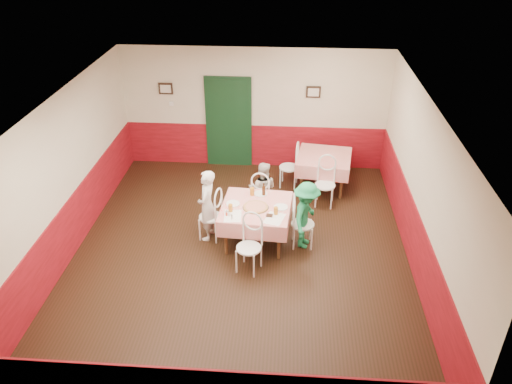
# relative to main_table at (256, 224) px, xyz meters

# --- Properties ---
(floor) EXTENTS (7.00, 7.00, 0.00)m
(floor) POSITION_rel_main_table_xyz_m (-0.25, -0.36, -0.38)
(floor) COLOR black
(floor) RESTS_ON ground
(ceiling) EXTENTS (7.00, 7.00, 0.00)m
(ceiling) POSITION_rel_main_table_xyz_m (-0.25, -0.36, 2.42)
(ceiling) COLOR white
(ceiling) RESTS_ON back_wall
(back_wall) EXTENTS (6.00, 0.10, 2.80)m
(back_wall) POSITION_rel_main_table_xyz_m (-0.25, 3.14, 1.02)
(back_wall) COLOR beige
(back_wall) RESTS_ON ground
(front_wall) EXTENTS (6.00, 0.10, 2.80)m
(front_wall) POSITION_rel_main_table_xyz_m (-0.25, -3.86, 1.02)
(front_wall) COLOR beige
(front_wall) RESTS_ON ground
(left_wall) EXTENTS (0.10, 7.00, 2.80)m
(left_wall) POSITION_rel_main_table_xyz_m (-3.25, -0.36, 1.02)
(left_wall) COLOR beige
(left_wall) RESTS_ON ground
(right_wall) EXTENTS (0.10, 7.00, 2.80)m
(right_wall) POSITION_rel_main_table_xyz_m (2.75, -0.36, 1.02)
(right_wall) COLOR beige
(right_wall) RESTS_ON ground
(wainscot_back) EXTENTS (6.00, 0.03, 1.00)m
(wainscot_back) POSITION_rel_main_table_xyz_m (-0.25, 3.12, 0.12)
(wainscot_back) COLOR maroon
(wainscot_back) RESTS_ON ground
(wainscot_left) EXTENTS (0.03, 7.00, 1.00)m
(wainscot_left) POSITION_rel_main_table_xyz_m (-3.24, -0.36, 0.12)
(wainscot_left) COLOR maroon
(wainscot_left) RESTS_ON ground
(wainscot_right) EXTENTS (0.03, 7.00, 1.00)m
(wainscot_right) POSITION_rel_main_table_xyz_m (2.73, -0.36, 0.12)
(wainscot_right) COLOR maroon
(wainscot_right) RESTS_ON ground
(door) EXTENTS (0.96, 0.06, 2.10)m
(door) POSITION_rel_main_table_xyz_m (-0.85, 3.09, 0.68)
(door) COLOR black
(door) RESTS_ON ground
(picture_left) EXTENTS (0.32, 0.03, 0.26)m
(picture_left) POSITION_rel_main_table_xyz_m (-2.25, 3.09, 1.48)
(picture_left) COLOR black
(picture_left) RESTS_ON back_wall
(picture_right) EXTENTS (0.32, 0.03, 0.26)m
(picture_right) POSITION_rel_main_table_xyz_m (1.05, 3.09, 1.48)
(picture_right) COLOR black
(picture_right) RESTS_ON back_wall
(thermostat) EXTENTS (0.10, 0.03, 0.10)m
(thermostat) POSITION_rel_main_table_xyz_m (-2.15, 3.09, 1.12)
(thermostat) COLOR white
(thermostat) RESTS_ON back_wall
(main_table) EXTENTS (1.31, 1.31, 0.77)m
(main_table) POSITION_rel_main_table_xyz_m (0.00, 0.00, 0.00)
(main_table) COLOR red
(main_table) RESTS_ON ground
(second_table) EXTENTS (1.26, 1.26, 0.77)m
(second_table) POSITION_rel_main_table_xyz_m (1.32, 2.15, 0.00)
(second_table) COLOR red
(second_table) RESTS_ON ground
(chair_left) EXTENTS (0.50, 0.50, 0.90)m
(chair_left) POSITION_rel_main_table_xyz_m (-0.85, 0.06, 0.08)
(chair_left) COLOR white
(chair_left) RESTS_ON ground
(chair_right) EXTENTS (0.44, 0.44, 0.90)m
(chair_right) POSITION_rel_main_table_xyz_m (0.85, -0.06, 0.08)
(chair_right) COLOR white
(chair_right) RESTS_ON ground
(chair_far) EXTENTS (0.48, 0.48, 0.90)m
(chair_far) POSITION_rel_main_table_xyz_m (0.06, 0.85, 0.08)
(chair_far) COLOR white
(chair_far) RESTS_ON ground
(chair_near) EXTENTS (0.53, 0.53, 0.90)m
(chair_near) POSITION_rel_main_table_xyz_m (-0.06, -0.85, 0.08)
(chair_near) COLOR white
(chair_near) RESTS_ON ground
(chair_second_a) EXTENTS (0.47, 0.47, 0.90)m
(chair_second_a) POSITION_rel_main_table_xyz_m (0.57, 2.15, 0.08)
(chair_second_a) COLOR white
(chair_second_a) RESTS_ON ground
(chair_second_b) EXTENTS (0.47, 0.47, 0.90)m
(chair_second_b) POSITION_rel_main_table_xyz_m (1.32, 1.40, 0.08)
(chair_second_b) COLOR white
(chair_second_b) RESTS_ON ground
(pizza) EXTENTS (0.47, 0.47, 0.03)m
(pizza) POSITION_rel_main_table_xyz_m (-0.00, -0.06, 0.40)
(pizza) COLOR #B74723
(pizza) RESTS_ON main_table
(plate_left) EXTENTS (0.27, 0.27, 0.01)m
(plate_left) POSITION_rel_main_table_xyz_m (-0.42, 0.04, 0.39)
(plate_left) COLOR white
(plate_left) RESTS_ON main_table
(plate_right) EXTENTS (0.27, 0.27, 0.01)m
(plate_right) POSITION_rel_main_table_xyz_m (0.45, -0.02, 0.39)
(plate_right) COLOR white
(plate_right) RESTS_ON main_table
(plate_far) EXTENTS (0.27, 0.27, 0.01)m
(plate_far) POSITION_rel_main_table_xyz_m (0.06, 0.43, 0.39)
(plate_far) COLOR white
(plate_far) RESTS_ON main_table
(glass_a) EXTENTS (0.08, 0.08, 0.14)m
(glass_a) POSITION_rel_main_table_xyz_m (-0.43, -0.21, 0.45)
(glass_a) COLOR #BF7219
(glass_a) RESTS_ON main_table
(glass_b) EXTENTS (0.08, 0.08, 0.14)m
(glass_b) POSITION_rel_main_table_xyz_m (0.36, -0.25, 0.45)
(glass_b) COLOR #BF7219
(glass_b) RESTS_ON main_table
(glass_c) EXTENTS (0.09, 0.09, 0.15)m
(glass_c) POSITION_rel_main_table_xyz_m (-0.10, 0.38, 0.46)
(glass_c) COLOR #BF7219
(glass_c) RESTS_ON main_table
(beer_bottle) EXTENTS (0.07, 0.07, 0.23)m
(beer_bottle) POSITION_rel_main_table_xyz_m (0.12, 0.38, 0.50)
(beer_bottle) COLOR #381C0A
(beer_bottle) RESTS_ON main_table
(shaker_a) EXTENTS (0.04, 0.04, 0.09)m
(shaker_a) POSITION_rel_main_table_xyz_m (-0.44, -0.37, 0.43)
(shaker_a) COLOR silver
(shaker_a) RESTS_ON main_table
(shaker_b) EXTENTS (0.04, 0.04, 0.09)m
(shaker_b) POSITION_rel_main_table_xyz_m (-0.39, -0.46, 0.43)
(shaker_b) COLOR silver
(shaker_b) RESTS_ON main_table
(shaker_c) EXTENTS (0.04, 0.04, 0.09)m
(shaker_c) POSITION_rel_main_table_xyz_m (-0.49, -0.35, 0.43)
(shaker_c) COLOR #B23319
(shaker_c) RESTS_ON main_table
(menu_left) EXTENTS (0.33, 0.42, 0.00)m
(menu_left) POSITION_rel_main_table_xyz_m (-0.38, -0.36, 0.39)
(menu_left) COLOR white
(menu_left) RESTS_ON main_table
(menu_right) EXTENTS (0.40, 0.47, 0.00)m
(menu_right) POSITION_rel_main_table_xyz_m (0.34, -0.39, 0.39)
(menu_right) COLOR white
(menu_right) RESTS_ON main_table
(wallet) EXTENTS (0.12, 0.10, 0.02)m
(wallet) POSITION_rel_main_table_xyz_m (0.26, -0.31, 0.40)
(wallet) COLOR black
(wallet) RESTS_ON main_table
(diner_left) EXTENTS (0.38, 0.54, 1.39)m
(diner_left) POSITION_rel_main_table_xyz_m (-0.90, 0.07, 0.32)
(diner_left) COLOR gray
(diner_left) RESTS_ON ground
(diner_far) EXTENTS (0.60, 0.48, 1.17)m
(diner_far) POSITION_rel_main_table_xyz_m (0.07, 0.90, 0.21)
(diner_far) COLOR gray
(diner_far) RESTS_ON ground
(diner_right) EXTENTS (0.69, 0.93, 1.29)m
(diner_right) POSITION_rel_main_table_xyz_m (0.90, -0.07, 0.27)
(diner_right) COLOR gray
(diner_right) RESTS_ON ground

